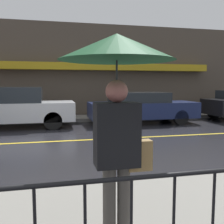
# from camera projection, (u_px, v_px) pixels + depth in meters

# --- Properties ---
(ground_plane) EXTENTS (80.00, 80.00, 0.00)m
(ground_plane) POSITION_uv_depth(u_px,v_px,m) (49.00, 142.00, 7.86)
(ground_plane) COLOR black
(sidewalk_far) EXTENTS (28.00, 1.63, 0.15)m
(sidewalk_far) POSITION_uv_depth(u_px,v_px,m) (50.00, 119.00, 12.41)
(sidewalk_far) COLOR gray
(sidewalk_far) RESTS_ON ground_plane
(lane_marking) EXTENTS (25.20, 0.12, 0.01)m
(lane_marking) POSITION_uv_depth(u_px,v_px,m) (49.00, 142.00, 7.86)
(lane_marking) COLOR gold
(lane_marking) RESTS_ON ground_plane
(building_storefront) EXTENTS (28.00, 0.85, 4.78)m
(building_storefront) POSITION_uv_depth(u_px,v_px,m) (49.00, 70.00, 13.07)
(building_storefront) COLOR #4C4238
(building_storefront) RESTS_ON ground_plane
(pedestrian) EXTENTS (1.10, 1.10, 2.04)m
(pedestrian) POSITION_uv_depth(u_px,v_px,m) (117.00, 75.00, 2.47)
(pedestrian) COLOR #4C4742
(pedestrian) RESTS_ON sidewalk_near
(car_silver) EXTENTS (4.45, 1.79, 1.61)m
(car_silver) POSITION_uv_depth(u_px,v_px,m) (15.00, 107.00, 10.28)
(car_silver) COLOR #B2B5BA
(car_silver) RESTS_ON ground_plane
(car_navy) EXTENTS (4.67, 1.72, 1.37)m
(car_navy) POSITION_uv_depth(u_px,v_px,m) (142.00, 107.00, 11.45)
(car_navy) COLOR #19234C
(car_navy) RESTS_ON ground_plane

